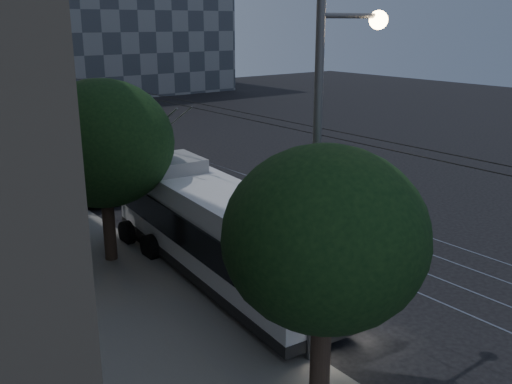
{
  "coord_description": "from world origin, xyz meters",
  "views": [
    {
      "loc": [
        -14.13,
        -13.67,
        8.42
      ],
      "look_at": [
        -0.49,
        3.84,
        1.77
      ],
      "focal_mm": 40.0,
      "sensor_mm": 36.0,
      "label": 1
    }
  ],
  "objects": [
    {
      "name": "car_white_c",
      "position": [
        -4.3,
        25.35,
        0.7
      ],
      "size": [
        1.88,
        4.39,
        1.41
      ],
      "primitive_type": "imported",
      "rotation": [
        0.0,
        0.0,
        -0.09
      ],
      "color": "silver",
      "rests_on": "ground"
    },
    {
      "name": "streetlamp_near",
      "position": [
        -4.8,
        -4.47,
        5.42
      ],
      "size": [
        2.19,
        0.44,
        8.9
      ],
      "color": "slate",
      "rests_on": "ground"
    },
    {
      "name": "car_white_a",
      "position": [
        -2.7,
        14.0,
        0.79
      ],
      "size": [
        2.03,
        4.72,
        1.59
      ],
      "primitive_type": "imported",
      "rotation": [
        0.0,
        0.0,
        -0.03
      ],
      "color": "white",
      "rests_on": "ground"
    },
    {
      "name": "tree_2",
      "position": [
        -6.5,
        13.07,
        3.87
      ],
      "size": [
        3.93,
        3.93,
        5.66
      ],
      "color": "#30231A",
      "rests_on": "ground"
    },
    {
      "name": "tree_1",
      "position": [
        -6.5,
        4.69,
        4.41
      ],
      "size": [
        4.9,
        4.9,
        6.63
      ],
      "color": "#30231A",
      "rests_on": "ground"
    },
    {
      "name": "tree_0",
      "position": [
        -6.5,
        -6.11,
        4.26
      ],
      "size": [
        4.19,
        4.19,
        6.16
      ],
      "color": "#30231A",
      "rests_on": "ground"
    },
    {
      "name": "tram_rails",
      "position": [
        2.5,
        20.0,
        0.01
      ],
      "size": [
        4.52,
        90.0,
        0.02
      ],
      "color": "#97979F",
      "rests_on": "ground"
    },
    {
      "name": "streetlamp_far",
      "position": [
        -4.9,
        22.0,
        6.66
      ],
      "size": [
        2.67,
        0.44,
        11.18
      ],
      "color": "slate",
      "rests_on": "ground"
    },
    {
      "name": "car_white_b",
      "position": [
        -4.3,
        19.5,
        0.75
      ],
      "size": [
        2.98,
        5.44,
        1.49
      ],
      "primitive_type": "imported",
      "rotation": [
        0.0,
        0.0,
        0.18
      ],
      "color": "#B9B8BD",
      "rests_on": "ground"
    },
    {
      "name": "tree_3",
      "position": [
        -6.5,
        17.11,
        4.24
      ],
      "size": [
        3.94,
        3.94,
        6.04
      ],
      "color": "#30231A",
      "rests_on": "ground"
    },
    {
      "name": "ground",
      "position": [
        0.0,
        0.0,
        0.0
      ],
      "size": [
        120.0,
        120.0,
        0.0
      ],
      "primitive_type": "plane",
      "color": "black",
      "rests_on": "ground"
    },
    {
      "name": "trolleybus",
      "position": [
        -4.1,
        1.57,
        1.67
      ],
      "size": [
        3.68,
        12.23,
        5.63
      ],
      "rotation": [
        0.0,
        0.0,
        -0.1
      ],
      "color": "silver",
      "rests_on": "ground"
    },
    {
      "name": "overhead_wires",
      "position": [
        -4.97,
        20.0,
        3.47
      ],
      "size": [
        2.23,
        90.0,
        6.0
      ],
      "color": "black",
      "rests_on": "ground"
    },
    {
      "name": "pickup_silver",
      "position": [
        -3.97,
        13.5,
        0.89
      ],
      "size": [
        3.81,
        6.78,
        1.79
      ],
      "primitive_type": "imported",
      "rotation": [
        0.0,
        0.0,
        0.14
      ],
      "color": "gray",
      "rests_on": "ground"
    }
  ]
}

